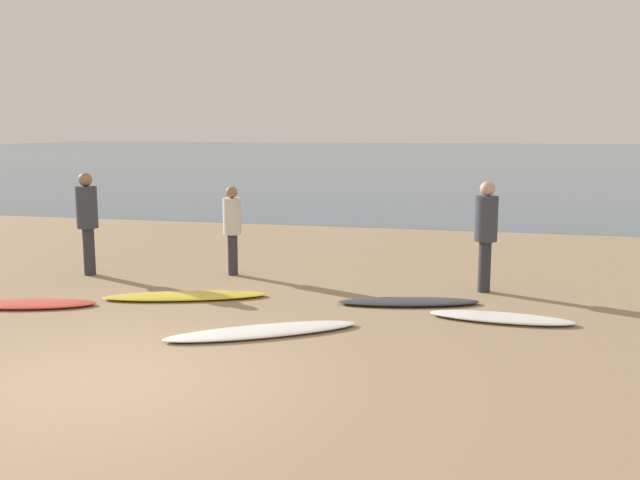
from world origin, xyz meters
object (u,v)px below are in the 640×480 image
at_px(surfboard_0, 30,304).
at_px(person_3, 232,223).
at_px(surfboard_1, 185,296).
at_px(surfboard_3, 409,302).
at_px(surfboard_4, 501,318).
at_px(surfboard_2, 263,331).
at_px(person_2, 87,215).
at_px(person_0, 486,227).

bearing_deg(surfboard_0, person_3, 36.89).
distance_m(surfboard_0, surfboard_1, 2.25).
distance_m(surfboard_0, surfboard_3, 5.60).
relative_size(surfboard_1, surfboard_4, 1.29).
bearing_deg(surfboard_2, person_3, 85.02).
bearing_deg(person_3, person_2, 161.91).
xyz_separation_m(surfboard_0, person_0, (6.49, 2.52, 1.01)).
bearing_deg(surfboard_0, person_0, 5.22).
height_order(surfboard_3, person_2, person_2).
bearing_deg(surfboard_2, person_2, 115.23).
relative_size(surfboard_0, person_0, 1.08).
xyz_separation_m(surfboard_1, person_0, (4.47, 1.53, 1.01)).
bearing_deg(surfboard_0, surfboard_4, -8.95).
bearing_deg(surfboard_3, person_2, 158.40).
bearing_deg(person_0, surfboard_2, 86.98).
height_order(surfboard_1, person_2, person_2).
bearing_deg(surfboard_1, surfboard_0, -172.78).
bearing_deg(person_0, person_3, 35.10).
height_order(person_2, person_3, person_2).
distance_m(surfboard_2, surfboard_4, 3.27).
bearing_deg(surfboard_0, person_2, 83.54).
bearing_deg(surfboard_3, surfboard_4, -38.06).
distance_m(surfboard_4, person_3, 5.10).
xyz_separation_m(surfboard_0, surfboard_4, (6.74, 0.83, 0.00)).
distance_m(surfboard_0, person_3, 3.63).
distance_m(surfboard_4, person_2, 7.31).
height_order(surfboard_4, person_2, person_2).
bearing_deg(surfboard_4, surfboard_3, 159.25).
bearing_deg(surfboard_0, surfboard_2, -23.98).
xyz_separation_m(surfboard_2, surfboard_4, (2.97, 1.36, 0.00)).
bearing_deg(surfboard_3, person_0, 31.52).
distance_m(surfboard_1, person_0, 4.84).
relative_size(surfboard_1, surfboard_2, 0.99).
relative_size(surfboard_3, person_3, 1.33).
xyz_separation_m(surfboard_1, surfboard_3, (3.40, 0.44, -0.00)).
bearing_deg(surfboard_0, surfboard_1, 10.12).
xyz_separation_m(surfboard_0, surfboard_1, (2.02, 0.99, 0.00)).
bearing_deg(surfboard_1, person_2, 134.04).
bearing_deg(person_3, surfboard_3, -54.14).
relative_size(surfboard_0, person_2, 1.05).
xyz_separation_m(surfboard_3, person_3, (-3.29, 1.37, 0.89)).
bearing_deg(person_2, person_3, 147.67).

